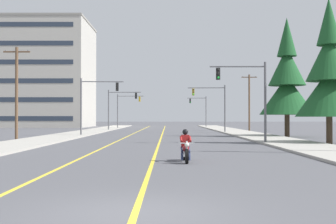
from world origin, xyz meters
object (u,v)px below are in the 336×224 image
(traffic_signal_near_right, at_px, (252,90))
(utility_pole_left_near, at_px, (19,91))
(traffic_signal_mid_left, at_px, (120,104))
(conifer_tree_right_verge_near, at_px, (332,77))
(motorcycle_with_rider, at_px, (188,149))
(conifer_tree_right_verge_far, at_px, (289,82))
(traffic_signal_far_left, at_px, (127,106))
(traffic_signal_near_left, at_px, (96,98))
(apartment_building_far_left_block, at_px, (48,75))
(traffic_signal_mid_right, at_px, (216,101))
(traffic_signal_far_right, at_px, (203,107))
(utility_pole_right_far, at_px, (251,101))

(traffic_signal_near_right, height_order, utility_pole_left_near, utility_pole_left_near)
(traffic_signal_mid_left, xyz_separation_m, conifer_tree_right_verge_near, (19.74, -34.38, 0.93))
(traffic_signal_mid_left, bearing_deg, motorcycle_with_rider, -79.93)
(conifer_tree_right_verge_far, bearing_deg, conifer_tree_right_verge_near, -90.61)
(traffic_signal_far_left, bearing_deg, traffic_signal_near_left, -90.48)
(traffic_signal_near_left, relative_size, apartment_building_far_left_block, 0.28)
(traffic_signal_mid_right, bearing_deg, traffic_signal_near_right, -89.58)
(conifer_tree_right_verge_near, bearing_deg, apartment_building_far_left_block, 122.47)
(traffic_signal_near_right, height_order, traffic_signal_mid_left, same)
(motorcycle_with_rider, bearing_deg, conifer_tree_right_verge_far, 65.74)
(traffic_signal_near_right, distance_m, apartment_building_far_left_block, 67.76)
(traffic_signal_mid_right, xyz_separation_m, traffic_signal_far_right, (0.53, 30.30, -0.07))
(traffic_signal_far_right, bearing_deg, conifer_tree_right_verge_far, -82.37)
(conifer_tree_right_verge_near, bearing_deg, utility_pole_right_far, 89.89)
(traffic_signal_mid_left, bearing_deg, apartment_building_far_left_block, 125.80)
(traffic_signal_near_right, height_order, conifer_tree_right_verge_near, conifer_tree_right_verge_near)
(traffic_signal_near_left, height_order, traffic_signal_mid_left, same)
(motorcycle_with_rider, relative_size, traffic_signal_mid_right, 0.35)
(traffic_signal_near_right, distance_m, conifer_tree_right_verge_far, 13.29)
(traffic_signal_far_right, xyz_separation_m, apartment_building_far_left_block, (-32.43, 5.15, 6.97))
(motorcycle_with_rider, relative_size, apartment_building_far_left_block, 0.10)
(traffic_signal_mid_left, distance_m, traffic_signal_far_left, 12.19)
(traffic_signal_near_left, height_order, utility_pole_left_near, utility_pole_left_near)
(utility_pole_left_near, xyz_separation_m, conifer_tree_right_verge_near, (25.32, -5.51, 0.75))
(traffic_signal_mid_left, relative_size, conifer_tree_right_verge_far, 0.51)
(utility_pole_left_near, bearing_deg, traffic_signal_mid_left, 79.05)
(traffic_signal_mid_right, distance_m, traffic_signal_far_right, 30.31)
(traffic_signal_mid_right, xyz_separation_m, apartment_building_far_left_block, (-31.90, 35.45, 6.90))
(traffic_signal_far_right, relative_size, conifer_tree_right_verge_near, 0.56)
(motorcycle_with_rider, bearing_deg, utility_pole_left_near, 126.86)
(utility_pole_left_near, xyz_separation_m, utility_pole_right_far, (25.38, 27.21, 0.13))
(utility_pole_right_far, height_order, conifer_tree_right_verge_far, conifer_tree_right_verge_far)
(utility_pole_right_far, relative_size, conifer_tree_right_verge_far, 0.69)
(traffic_signal_mid_left, bearing_deg, traffic_signal_near_right, -67.85)
(traffic_signal_near_right, relative_size, traffic_signal_far_left, 1.00)
(traffic_signal_mid_right, xyz_separation_m, utility_pole_left_near, (-19.24, -18.72, 0.19))
(motorcycle_with_rider, height_order, traffic_signal_far_right, traffic_signal_far_right)
(traffic_signal_far_right, relative_size, conifer_tree_right_verge_far, 0.51)
(motorcycle_with_rider, xyz_separation_m, conifer_tree_right_verge_near, (11.29, 13.20, 4.46))
(traffic_signal_near_right, relative_size, utility_pole_right_far, 0.74)
(traffic_signal_far_left, distance_m, conifer_tree_right_verge_near, 50.63)
(motorcycle_with_rider, distance_m, traffic_signal_near_right, 15.03)
(apartment_building_far_left_block, bearing_deg, conifer_tree_right_verge_far, -51.28)
(traffic_signal_near_right, distance_m, traffic_signal_near_left, 19.93)
(traffic_signal_far_left, bearing_deg, apartment_building_far_left_block, 144.16)
(traffic_signal_near_right, bearing_deg, traffic_signal_mid_right, 90.42)
(motorcycle_with_rider, distance_m, traffic_signal_mid_left, 48.46)
(conifer_tree_right_verge_near, bearing_deg, traffic_signal_mid_right, 104.09)
(traffic_signal_mid_left, xyz_separation_m, traffic_signal_far_left, (-0.10, 12.19, -0.01))
(apartment_building_far_left_block, bearing_deg, traffic_signal_near_left, -68.47)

